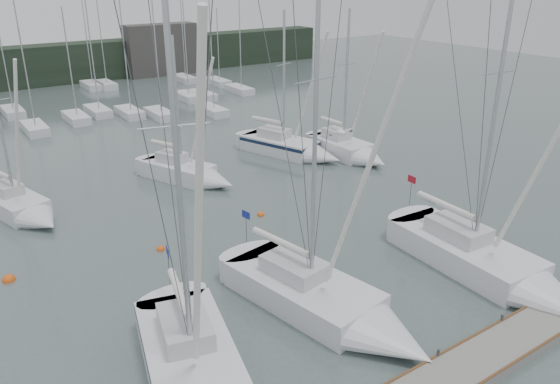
{
  "coord_description": "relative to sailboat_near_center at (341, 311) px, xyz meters",
  "views": [
    {
      "loc": [
        -12.58,
        -14.65,
        14.19
      ],
      "look_at": [
        0.82,
        5.0,
        4.4
      ],
      "focal_mm": 35.0,
      "sensor_mm": 36.0,
      "label": 1
    }
  ],
  "objects": [
    {
      "name": "seagull",
      "position": [
        -0.45,
        0.02,
        8.0
      ],
      "size": [
        0.99,
        0.44,
        0.2
      ],
      "rotation": [
        0.0,
        0.0,
        -0.02
      ],
      "color": "white",
      "rests_on": "ground"
    },
    {
      "name": "buoy_b",
      "position": [
        3.07,
        11.3,
        -0.59
      ],
      "size": [
        0.46,
        0.46,
        0.46
      ],
      "primitive_type": "sphere",
      "color": "#D65013",
      "rests_on": "ground"
    },
    {
      "name": "far_building_right",
      "position": [
        17.34,
        59.92,
        2.91
      ],
      "size": [
        10.0,
        3.0,
        7.0
      ],
      "primitive_type": "cube",
      "color": "#3C3A38",
      "rests_on": "ground"
    },
    {
      "name": "sailboat_near_center",
      "position": [
        0.0,
        0.0,
        0.0
      ],
      "size": [
        5.15,
        10.91,
        17.43
      ],
      "rotation": [
        0.0,
        0.0,
        0.18
      ],
      "color": "silver",
      "rests_on": "ground"
    },
    {
      "name": "sailboat_mid_e",
      "position": [
        14.9,
        16.26,
        0.01
      ],
      "size": [
        2.98,
        7.75,
        12.29
      ],
      "rotation": [
        0.0,
        0.0,
        0.04
      ],
      "color": "silver",
      "rests_on": "ground"
    },
    {
      "name": "ground",
      "position": [
        -0.66,
        -0.08,
        -0.59
      ],
      "size": [
        160.0,
        160.0,
        0.0
      ],
      "primitive_type": "plane",
      "color": "#4D5D5B",
      "rests_on": "ground"
    },
    {
      "name": "buoy_c",
      "position": [
        -11.23,
        11.84,
        -0.59
      ],
      "size": [
        0.64,
        0.64,
        0.64
      ],
      "primitive_type": "sphere",
      "color": "#D65013",
      "rests_on": "ground"
    },
    {
      "name": "mast_forest",
      "position": [
        -0.5,
        43.58,
        -0.11
      ],
      "size": [
        48.32,
        28.07,
        14.47
      ],
      "color": "silver",
      "rests_on": "ground"
    },
    {
      "name": "sailboat_mid_d",
      "position": [
        11.53,
        19.38,
        0.03
      ],
      "size": [
        5.56,
        9.35,
        12.2
      ],
      "rotation": [
        0.0,
        0.0,
        0.34
      ],
      "color": "silver",
      "rests_on": "ground"
    },
    {
      "name": "sailboat_near_right",
      "position": [
        8.47,
        -1.98,
        0.03
      ],
      "size": [
        3.8,
        11.67,
        16.81
      ],
      "rotation": [
        0.0,
        0.0,
        -0.04
      ],
      "color": "silver",
      "rests_on": "ground"
    },
    {
      "name": "far_treeline",
      "position": [
        -0.66,
        61.92,
        1.91
      ],
      "size": [
        90.0,
        4.0,
        5.0
      ],
      "primitive_type": "cube",
      "color": "black",
      "rests_on": "ground"
    },
    {
      "name": "buoy_a",
      "position": [
        -3.82,
        10.6,
        -0.59
      ],
      "size": [
        0.47,
        0.47,
        0.47
      ],
      "primitive_type": "sphere",
      "color": "#D65013",
      "rests_on": "ground"
    },
    {
      "name": "sailboat_mid_c",
      "position": [
        2.13,
        18.81,
        -0.03
      ],
      "size": [
        5.24,
        7.94,
        10.88
      ],
      "rotation": [
        0.0,
        0.0,
        0.41
      ],
      "color": "silver",
      "rests_on": "ground"
    },
    {
      "name": "sailboat_mid_b",
      "position": [
        -9.05,
        19.11,
        -0.05
      ],
      "size": [
        4.28,
        7.84,
        11.89
      ],
      "rotation": [
        0.0,
        0.0,
        0.27
      ],
      "color": "silver",
      "rests_on": "ground"
    }
  ]
}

